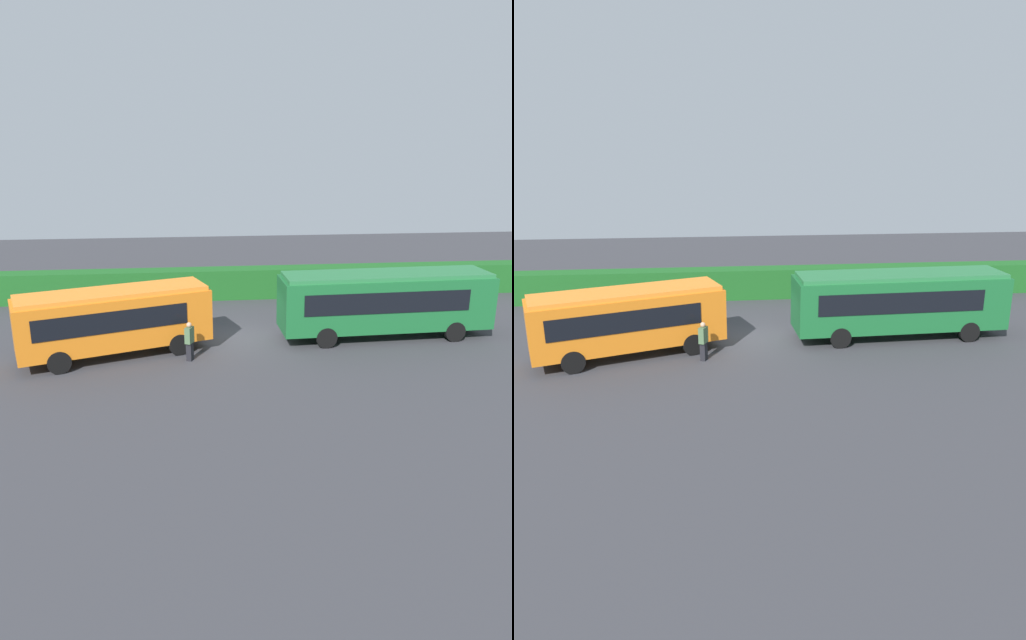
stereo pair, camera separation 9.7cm
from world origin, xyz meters
TOP-DOWN VIEW (x-y plane):
  - ground_plane at (0.00, 0.00)m, footprint 64.00×64.00m
  - bus_orange at (-5.81, -1.69)m, footprint 8.81×5.01m
  - bus_green at (7.11, -0.34)m, footprint 10.59×2.92m
  - person_left at (-6.90, 0.70)m, footprint 0.56×0.43m
  - person_center at (-2.48, -2.60)m, footprint 0.43×0.54m
  - hedge_row at (0.00, 8.02)m, footprint 44.00×1.48m

SIDE VIEW (x-z plane):
  - ground_plane at x=0.00m, z-range 0.00..0.00m
  - person_left at x=-6.90m, z-range 0.04..1.79m
  - hedge_row at x=0.00m, z-range 0.00..1.84m
  - person_center at x=-2.48m, z-range 0.04..1.83m
  - bus_orange at x=-5.81m, z-range 0.24..3.33m
  - bus_green at x=7.11m, z-range 0.25..3.53m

